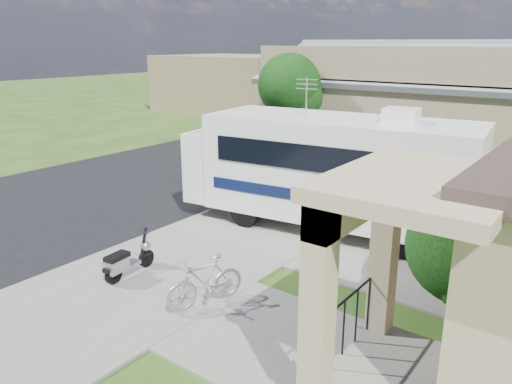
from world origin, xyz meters
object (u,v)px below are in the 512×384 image
Objects in this scene: van at (345,115)px; garden_hose at (357,340)px; scooter at (127,261)px; bicycle at (205,284)px; shrub at (471,242)px; motorhome at (329,167)px; pickup_truck at (304,129)px.

van is 22.31m from garden_hose.
scooter is 0.87× the size of bicycle.
bicycle is at bearing -58.61° from van.
garden_hose is at bearing 30.85° from bicycle.
van is at bearing 117.72° from garden_hose.
shrub is 4.99m from bicycle.
motorhome is 5.74× the size of scooter.
motorhome is 1.44× the size of van.
shrub is 2.05× the size of scooter.
garden_hose is at bearing 131.91° from pickup_truck.
shrub is at bearing -37.40° from motorhome.
garden_hose is (9.52, -13.73, -0.80)m from pickup_truck.
van is at bearing 123.18° from shrub.
motorhome reaches higher than scooter.
pickup_truck is (-10.67, 11.61, -0.58)m from shrub.
scooter is 21.12m from van.
scooter is 2.20m from bicycle.
scooter is at bearing -157.73° from bicycle.
shrub is (4.33, -2.51, -0.25)m from motorhome.
van reaches higher than scooter.
shrub reaches higher than garden_hose.
shrub is 2.78m from garden_hose.
shrub is at bearing 18.86° from scooter.
scooter is (-6.26, -2.82, -1.06)m from shrub.
motorhome is 11.12m from pickup_truck.
scooter is at bearing -64.32° from van.
scooter is at bearing 114.16° from pickup_truck.
pickup_truck is 6.08m from van.
motorhome is 5.82m from scooter.
bicycle is 3.61× the size of garden_hose.
motorhome is at bearing 112.23° from bicycle.
motorhome reaches higher than garden_hose.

